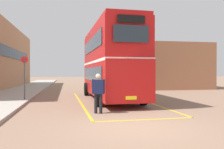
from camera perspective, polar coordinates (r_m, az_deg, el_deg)
The scene contains 8 objects.
ground_plane at distance 22.27m, azimuth -4.89°, elevation -4.12°, with size 135.60×135.60×0.00m, color #846651.
sidewalk_left at distance 24.92m, azimuth -20.53°, elevation -3.49°, with size 4.00×57.60×0.14m, color #A39E93.
depot_building_right at distance 30.94m, azimuth 11.16°, elevation 1.74°, with size 7.58×12.73×4.91m.
double_decker_bus at distance 15.87m, azimuth -0.51°, elevation 3.06°, with size 2.96×9.90×4.75m.
single_deck_bus at distance 33.12m, azimuth 0.14°, elevation 0.27°, with size 2.99×8.85×3.02m.
pedestrian_boarding at distance 10.58m, azimuth -3.29°, elevation -3.77°, with size 0.56×0.36×1.75m.
bus_stop_sign at distance 15.85m, azimuth -20.12°, elevation 0.29°, with size 0.44×0.08×2.69m.
bay_marking_yellow at distance 14.15m, azimuth 0.91°, elevation -6.81°, with size 4.45×11.95×0.01m.
Camera 1 is at (-2.20, -7.68, 1.83)m, focal length 38.37 mm.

